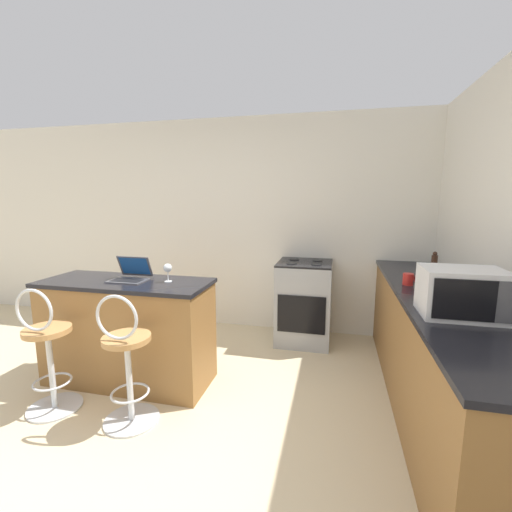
# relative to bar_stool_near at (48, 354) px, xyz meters

# --- Properties ---
(ground_plane) EXTENTS (20.00, 20.00, 0.00)m
(ground_plane) POSITION_rel_bar_stool_near_xyz_m (0.80, -0.25, -0.47)
(ground_plane) COLOR beige
(wall_back) EXTENTS (12.00, 0.06, 2.60)m
(wall_back) POSITION_rel_bar_stool_near_xyz_m (0.80, 2.13, 0.83)
(wall_back) COLOR silver
(wall_back) RESTS_ON ground_plane
(breakfast_bar) EXTENTS (1.49, 0.58, 0.93)m
(breakfast_bar) POSITION_rel_bar_stool_near_xyz_m (0.34, 0.54, 0.00)
(breakfast_bar) COLOR olive
(breakfast_bar) RESTS_ON ground_plane
(counter_right) EXTENTS (0.63, 2.88, 0.93)m
(counter_right) POSITION_rel_bar_stool_near_xyz_m (2.89, 0.67, 0.00)
(counter_right) COLOR olive
(counter_right) RESTS_ON ground_plane
(bar_stool_near) EXTENTS (0.40, 0.40, 1.00)m
(bar_stool_near) POSITION_rel_bar_stool_near_xyz_m (0.00, 0.00, 0.00)
(bar_stool_near) COLOR silver
(bar_stool_near) RESTS_ON ground_plane
(bar_stool_far) EXTENTS (0.40, 0.40, 1.00)m
(bar_stool_far) POSITION_rel_bar_stool_near_xyz_m (0.68, 0.00, 0.00)
(bar_stool_far) COLOR silver
(bar_stool_far) RESTS_ON ground_plane
(laptop) EXTENTS (0.31, 0.27, 0.20)m
(laptop) POSITION_rel_bar_stool_near_xyz_m (0.37, 0.58, 0.52)
(laptop) COLOR #47474C
(laptop) RESTS_ON breakfast_bar
(microwave) EXTENTS (0.46, 0.34, 0.29)m
(microwave) POSITION_rel_bar_stool_near_xyz_m (2.86, 0.20, 0.61)
(microwave) COLOR silver
(microwave) RESTS_ON counter_right
(stove_range) EXTENTS (0.60, 0.61, 0.94)m
(stove_range) POSITION_rel_bar_stool_near_xyz_m (1.78, 1.78, -0.00)
(stove_range) COLOR #9EA3A8
(stove_range) RESTS_ON ground_plane
(wine_glass_tall) EXTENTS (0.07, 0.07, 0.16)m
(wine_glass_tall) POSITION_rel_bar_stool_near_xyz_m (0.72, 0.59, 0.58)
(wine_glass_tall) COLOR silver
(wine_glass_tall) RESTS_ON breakfast_bar
(pepper_mill) EXTENTS (0.05, 0.05, 0.27)m
(pepper_mill) POSITION_rel_bar_stool_near_xyz_m (2.92, 1.06, 0.59)
(pepper_mill) COLOR #331E14
(pepper_mill) RESTS_ON counter_right
(mug_blue) EXTENTS (0.10, 0.08, 0.10)m
(mug_blue) POSITION_rel_bar_stool_near_xyz_m (3.10, 0.77, 0.51)
(mug_blue) COLOR #2D51AD
(mug_blue) RESTS_ON counter_right
(mug_red) EXTENTS (0.10, 0.08, 0.10)m
(mug_red) POSITION_rel_bar_stool_near_xyz_m (2.71, 0.94, 0.51)
(mug_red) COLOR red
(mug_red) RESTS_ON counter_right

